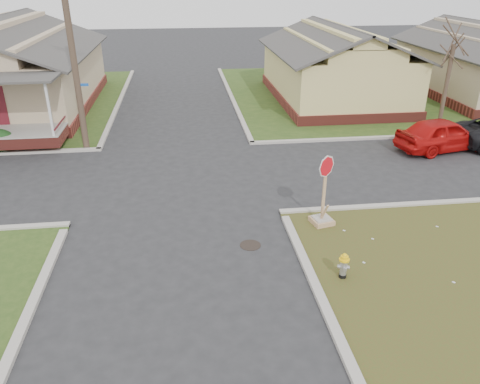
{
  "coord_description": "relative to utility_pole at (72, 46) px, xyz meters",
  "views": [
    {
      "loc": [
        0.38,
        -12.54,
        7.56
      ],
      "look_at": [
        2.07,
        1.0,
        1.1
      ],
      "focal_mm": 35.0,
      "sensor_mm": 36.0,
      "label": 1
    }
  ],
  "objects": [
    {
      "name": "tree_mid_right",
      "position": [
        18.2,
        1.3,
        -2.51
      ],
      "size": [
        0.22,
        0.22,
        4.2
      ],
      "primitive_type": "cylinder",
      "color": "#423226",
      "rests_on": "verge_far_right"
    },
    {
      "name": "utility_pole",
      "position": [
        0.0,
        0.0,
        0.0
      ],
      "size": [
        1.8,
        0.28,
        9.0
      ],
      "color": "#423226",
      "rests_on": "ground"
    },
    {
      "name": "ground",
      "position": [
        4.2,
        -8.9,
        -4.66
      ],
      "size": [
        120.0,
        120.0,
        0.0
      ],
      "primitive_type": "plane",
      "color": "#262628",
      "rests_on": "ground"
    },
    {
      "name": "corner_house",
      "position": [
        -5.8,
        7.78,
        -2.38
      ],
      "size": [
        10.1,
        15.5,
        5.3
      ],
      "color": "maroon",
      "rests_on": "ground"
    },
    {
      "name": "fire_hydrant",
      "position": [
        8.64,
        -11.39,
        -4.2
      ],
      "size": [
        0.28,
        0.28,
        0.75
      ],
      "rotation": [
        0.0,
        0.0,
        -0.32
      ],
      "color": "black",
      "rests_on": "ground"
    },
    {
      "name": "manhole",
      "position": [
        6.4,
        -9.4,
        -4.66
      ],
      "size": [
        0.64,
        0.64,
        0.01
      ],
      "primitive_type": "cylinder",
      "color": "black",
      "rests_on": "ground"
    },
    {
      "name": "stop_sign",
      "position": [
        8.91,
        -8.4,
        -4.1
      ],
      "size": [
        0.68,
        0.66,
        2.39
      ],
      "rotation": [
        0.0,
        0.0,
        0.23
      ],
      "color": "tan",
      "rests_on": "ground"
    },
    {
      "name": "side_house_yellow",
      "position": [
        14.2,
        7.6,
        -2.47
      ],
      "size": [
        7.6,
        11.6,
        4.7
      ],
      "color": "maroon",
      "rests_on": "ground"
    },
    {
      "name": "curbs",
      "position": [
        4.2,
        -3.9,
        -4.66
      ],
      "size": [
        80.0,
        40.0,
        0.12
      ],
      "primitive_type": null,
      "color": "#AEA79D",
      "rests_on": "ground"
    },
    {
      "name": "red_sedan",
      "position": [
        16.42,
        -2.17,
        -3.9
      ],
      "size": [
        4.72,
        2.67,
        1.51
      ],
      "primitive_type": "imported",
      "rotation": [
        0.0,
        0.0,
        1.78
      ],
      "color": "#BB0E0D",
      "rests_on": "ground"
    }
  ]
}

